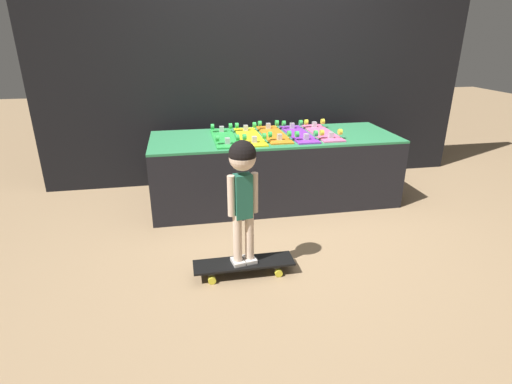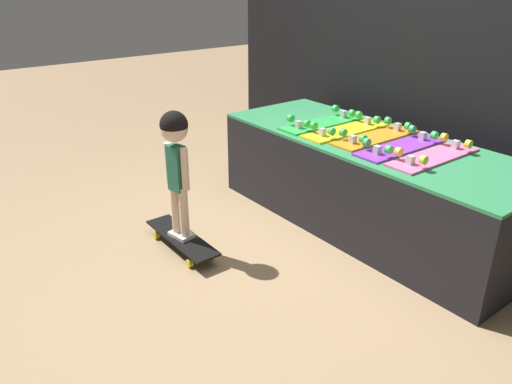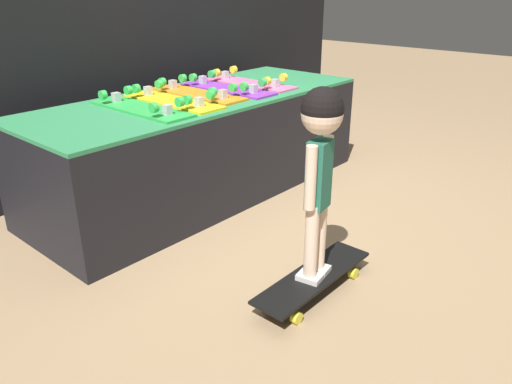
{
  "view_description": "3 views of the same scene",
  "coord_description": "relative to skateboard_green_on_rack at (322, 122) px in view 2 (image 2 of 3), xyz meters",
  "views": [
    {
      "loc": [
        -0.84,
        -3.01,
        1.52
      ],
      "look_at": [
        -0.32,
        -0.25,
        0.4
      ],
      "focal_mm": 28.0,
      "sensor_mm": 36.0,
      "label": 1
    },
    {
      "loc": [
        2.07,
        -2.07,
        1.69
      ],
      "look_at": [
        -0.25,
        -0.29,
        0.38
      ],
      "focal_mm": 35.0,
      "sensor_mm": 36.0,
      "label": 2
    },
    {
      "loc": [
        -2.08,
        -1.77,
        1.31
      ],
      "look_at": [
        -0.34,
        -0.25,
        0.31
      ],
      "focal_mm": 35.0,
      "sensor_mm": 36.0,
      "label": 3
    }
  ],
  "objects": [
    {
      "name": "child",
      "position": [
        -0.03,
        -1.2,
        0.02
      ],
      "size": [
        0.2,
        0.17,
        0.84
      ],
      "rotation": [
        0.0,
        0.0,
        0.17
      ],
      "color": "silver",
      "rests_on": "skateboard_on_floor"
    },
    {
      "name": "back_wall",
      "position": [
        0.46,
        0.7,
        0.7
      ],
      "size": [
        4.5,
        0.1,
        2.7
      ],
      "color": "black",
      "rests_on": "ground_plane"
    },
    {
      "name": "skateboard_purple_on_rack",
      "position": [
        0.7,
        0.02,
        0.0
      ],
      "size": [
        0.2,
        0.69,
        0.09
      ],
      "color": "purple",
      "rests_on": "display_rack"
    },
    {
      "name": "ground_plane",
      "position": [
        0.46,
        -0.48,
        -0.66
      ],
      "size": [
        16.0,
        16.0,
        0.0
      ],
      "primitive_type": "plane",
      "color": "#9E7F5B"
    },
    {
      "name": "skateboard_orange_on_rack",
      "position": [
        0.46,
        0.05,
        0.0
      ],
      "size": [
        0.2,
        0.69,
        0.09
      ],
      "color": "orange",
      "rests_on": "display_rack"
    },
    {
      "name": "skateboard_on_floor",
      "position": [
        -0.03,
        -1.2,
        -0.58
      ],
      "size": [
        0.68,
        0.18,
        0.09
      ],
      "color": "black",
      "rests_on": "ground_plane"
    },
    {
      "name": "skateboard_yellow_on_rack",
      "position": [
        0.23,
        0.01,
        0.0
      ],
      "size": [
        0.2,
        0.69,
        0.09
      ],
      "color": "yellow",
      "rests_on": "display_rack"
    },
    {
      "name": "skateboard_pink_on_rack",
      "position": [
        0.93,
        0.03,
        0.0
      ],
      "size": [
        0.2,
        0.69,
        0.09
      ],
      "color": "pink",
      "rests_on": "display_rack"
    },
    {
      "name": "display_rack",
      "position": [
        0.46,
        0.02,
        -0.34
      ],
      "size": [
        2.26,
        0.83,
        0.64
      ],
      "color": "black",
      "rests_on": "ground_plane"
    },
    {
      "name": "skateboard_green_on_rack",
      "position": [
        0.0,
        0.0,
        0.0
      ],
      "size": [
        0.2,
        0.69,
        0.09
      ],
      "color": "green",
      "rests_on": "display_rack"
    }
  ]
}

